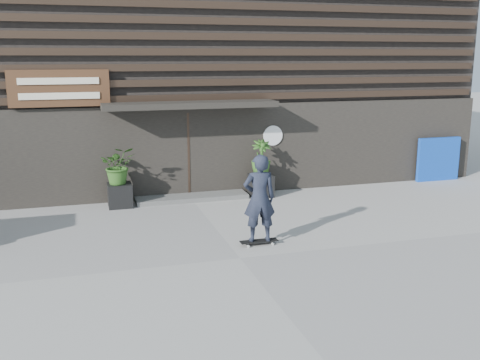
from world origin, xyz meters
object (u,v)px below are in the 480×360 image
object	(u,v)px
planter_pot_right	(261,185)
blue_tarp	(438,159)
planter_pot_left	(120,195)
skateboarder	(259,198)

from	to	relation	value
planter_pot_right	blue_tarp	xyz separation A→B (m)	(5.87, 0.30, 0.37)
planter_pot_left	blue_tarp	distance (m)	9.68
planter_pot_left	skateboarder	distance (m)	4.58
planter_pot_left	planter_pot_right	distance (m)	3.80
planter_pot_left	blue_tarp	size ratio (longest dim) A/B	0.42
planter_pot_left	skateboarder	xyz separation A→B (m)	(2.48, -3.79, 0.68)
planter_pot_right	blue_tarp	distance (m)	5.89
blue_tarp	skateboarder	world-z (taller)	skateboarder
planter_pot_left	blue_tarp	xyz separation A→B (m)	(9.67, 0.30, 0.37)
planter_pot_left	skateboarder	size ratio (longest dim) A/B	0.32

